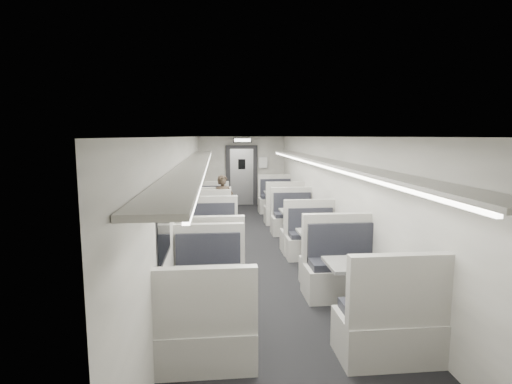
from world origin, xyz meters
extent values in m
cube|color=black|center=(0.00, 0.00, -0.06)|extent=(3.00, 12.00, 0.12)
cube|color=white|center=(0.00, 0.00, 2.46)|extent=(3.00, 12.00, 0.12)
cube|color=silver|center=(0.00, 6.06, 1.20)|extent=(3.00, 0.12, 2.40)
cube|color=silver|center=(0.00, -6.06, 1.20)|extent=(3.00, 0.12, 2.40)
cube|color=silver|center=(-1.56, 0.00, 1.20)|extent=(0.12, 12.00, 2.40)
cube|color=silver|center=(1.56, 0.00, 1.20)|extent=(0.12, 12.00, 2.40)
cube|color=#ACADA2|center=(-1.00, 2.38, 0.21)|extent=(0.98, 0.55, 0.42)
cube|color=#21212C|center=(-1.00, 2.41, 0.46)|extent=(0.87, 0.44, 0.09)
cube|color=#ACADA2|center=(-1.00, 2.18, 0.74)|extent=(0.98, 0.11, 0.65)
cube|color=#ACADA2|center=(-1.00, 3.83, 0.21)|extent=(0.98, 0.55, 0.42)
cube|color=#21212C|center=(-1.00, 3.80, 0.46)|extent=(0.87, 0.44, 0.09)
cube|color=#ACADA2|center=(-1.00, 4.03, 0.74)|extent=(0.98, 0.11, 0.65)
cylinder|color=#B0B0B2|center=(-1.00, 3.11, 0.32)|extent=(0.09, 0.09, 0.64)
cylinder|color=#B0B0B2|center=(-1.00, 3.11, 0.01)|extent=(0.33, 0.33, 0.03)
cube|color=gray|center=(-1.00, 3.11, 0.68)|extent=(0.82, 0.56, 0.04)
cube|color=#ACADA2|center=(-1.00, 0.68, 0.22)|extent=(1.02, 0.57, 0.43)
cube|color=#21212C|center=(-1.00, 0.71, 0.48)|extent=(0.90, 0.45, 0.10)
cube|color=#ACADA2|center=(-1.00, 0.47, 0.77)|extent=(1.02, 0.12, 0.67)
cube|color=#ACADA2|center=(-1.00, 2.17, 0.22)|extent=(1.02, 0.57, 0.43)
cube|color=#21212C|center=(-1.00, 2.15, 0.48)|extent=(0.90, 0.45, 0.10)
cube|color=#ACADA2|center=(-1.00, 2.38, 0.77)|extent=(1.02, 0.12, 0.67)
cylinder|color=#B0B0B2|center=(-1.00, 1.43, 0.33)|extent=(0.10, 0.10, 0.66)
cylinder|color=#B0B0B2|center=(-1.00, 1.43, 0.01)|extent=(0.35, 0.35, 0.03)
cube|color=gray|center=(-1.00, 1.43, 0.70)|extent=(0.84, 0.58, 0.04)
cube|color=#ACADA2|center=(-1.00, -1.67, 0.23)|extent=(1.11, 0.62, 0.47)
cube|color=#21212C|center=(-1.00, -1.64, 0.52)|extent=(0.98, 0.49, 0.10)
cube|color=#ACADA2|center=(-1.00, -1.89, 0.84)|extent=(1.11, 0.13, 0.73)
cube|color=#ACADA2|center=(-1.00, -0.04, 0.23)|extent=(1.11, 0.62, 0.47)
cube|color=#21212C|center=(-1.00, -0.07, 0.52)|extent=(0.98, 0.49, 0.10)
cube|color=#ACADA2|center=(-1.00, 0.19, 0.84)|extent=(1.11, 0.13, 0.73)
cylinder|color=#B0B0B2|center=(-1.00, -0.85, 0.36)|extent=(0.10, 0.10, 0.72)
cylinder|color=#B0B0B2|center=(-1.00, -0.85, 0.02)|extent=(0.38, 0.38, 0.03)
cube|color=gray|center=(-1.00, -0.85, 0.76)|extent=(0.92, 0.63, 0.04)
cube|color=#ACADA2|center=(-1.00, -3.90, 0.22)|extent=(1.05, 0.59, 0.45)
cube|color=#21212C|center=(-1.00, -3.87, 0.50)|extent=(0.93, 0.47, 0.10)
cube|color=#ACADA2|center=(-1.00, -4.12, 0.79)|extent=(1.05, 0.12, 0.70)
cube|color=#ACADA2|center=(-1.00, -2.35, 0.22)|extent=(1.05, 0.59, 0.45)
cube|color=#21212C|center=(-1.00, -2.38, 0.50)|extent=(0.93, 0.47, 0.10)
cube|color=#ACADA2|center=(-1.00, -2.14, 0.79)|extent=(1.05, 0.12, 0.70)
cylinder|color=#B0B0B2|center=(-1.00, -3.13, 0.34)|extent=(0.10, 0.10, 0.69)
cylinder|color=#B0B0B2|center=(-1.00, -3.13, 0.01)|extent=(0.36, 0.36, 0.03)
cube|color=gray|center=(-1.00, -3.13, 0.72)|extent=(0.87, 0.60, 0.04)
cube|color=#ACADA2|center=(1.00, 2.90, 0.23)|extent=(1.09, 0.61, 0.46)
cube|color=#21212C|center=(1.00, 2.93, 0.52)|extent=(0.97, 0.49, 0.10)
cube|color=#ACADA2|center=(1.00, 2.68, 0.83)|extent=(1.09, 0.12, 0.72)
cube|color=#ACADA2|center=(1.00, 4.51, 0.23)|extent=(1.09, 0.61, 0.46)
cube|color=#21212C|center=(1.00, 4.48, 0.52)|extent=(0.97, 0.49, 0.10)
cube|color=#ACADA2|center=(1.00, 4.74, 0.83)|extent=(1.09, 0.12, 0.72)
cylinder|color=#B0B0B2|center=(1.00, 3.71, 0.36)|extent=(0.10, 0.10, 0.71)
cylinder|color=#B0B0B2|center=(1.00, 3.71, 0.02)|extent=(0.37, 0.37, 0.03)
cube|color=gray|center=(1.00, 3.71, 0.75)|extent=(0.91, 0.62, 0.04)
cube|color=#ACADA2|center=(1.00, 0.11, 0.22)|extent=(1.05, 0.59, 0.45)
cube|color=#21212C|center=(1.00, 0.14, 0.50)|extent=(0.94, 0.47, 0.10)
cube|color=#ACADA2|center=(1.00, -0.10, 0.80)|extent=(1.05, 0.12, 0.70)
cube|color=#ACADA2|center=(1.00, 1.66, 0.22)|extent=(1.05, 0.59, 0.45)
cube|color=#21212C|center=(1.00, 1.63, 0.50)|extent=(0.94, 0.47, 0.10)
cube|color=#ACADA2|center=(1.00, 1.88, 0.80)|extent=(1.05, 0.12, 0.70)
cylinder|color=#B0B0B2|center=(1.00, 0.89, 0.34)|extent=(0.10, 0.10, 0.69)
cylinder|color=#B0B0B2|center=(1.00, 0.89, 0.01)|extent=(0.36, 0.36, 0.03)
cube|color=gray|center=(1.00, 0.89, 0.73)|extent=(0.88, 0.60, 0.04)
cube|color=#ACADA2|center=(1.00, -1.80, 0.22)|extent=(1.02, 0.57, 0.43)
cube|color=#21212C|center=(1.00, -1.77, 0.48)|extent=(0.90, 0.45, 0.10)
cube|color=#ACADA2|center=(1.00, -2.01, 0.77)|extent=(1.02, 0.12, 0.67)
cube|color=#ACADA2|center=(1.00, -0.30, 0.22)|extent=(1.02, 0.57, 0.43)
cube|color=#21212C|center=(1.00, -0.33, 0.48)|extent=(0.90, 0.45, 0.10)
cube|color=#ACADA2|center=(1.00, -0.09, 0.77)|extent=(1.02, 0.12, 0.67)
cylinder|color=#B0B0B2|center=(1.00, -1.05, 0.33)|extent=(0.10, 0.10, 0.66)
cylinder|color=#B0B0B2|center=(1.00, -1.05, 0.01)|extent=(0.35, 0.35, 0.03)
cube|color=gray|center=(1.00, -1.05, 0.70)|extent=(0.85, 0.58, 0.04)
cube|color=#ACADA2|center=(1.00, -3.96, 0.24)|extent=(1.14, 0.63, 0.48)
cube|color=#21212C|center=(1.00, -3.92, 0.54)|extent=(1.01, 0.51, 0.11)
cube|color=#ACADA2|center=(1.00, -4.19, 0.86)|extent=(1.14, 0.13, 0.75)
cube|color=#ACADA2|center=(1.00, -2.28, 0.24)|extent=(1.14, 0.63, 0.48)
cube|color=#21212C|center=(1.00, -2.31, 0.54)|extent=(1.01, 0.51, 0.11)
cube|color=#ACADA2|center=(1.00, -2.05, 0.86)|extent=(1.14, 0.13, 0.75)
cylinder|color=#B0B0B2|center=(1.00, -3.12, 0.37)|extent=(0.11, 0.11, 0.74)
cylinder|color=#B0B0B2|center=(1.00, -3.12, 0.02)|extent=(0.39, 0.39, 0.03)
cube|color=gray|center=(1.00, -3.12, 0.79)|extent=(0.95, 0.65, 0.04)
imported|color=black|center=(-0.71, 2.28, 0.71)|extent=(0.57, 0.43, 1.42)
cube|color=black|center=(-1.49, 3.40, 1.35)|extent=(0.02, 1.18, 0.84)
cube|color=black|center=(-1.49, 1.20, 1.35)|extent=(0.02, 1.18, 0.84)
cube|color=black|center=(-1.49, -1.00, 1.35)|extent=(0.02, 1.18, 0.84)
cube|color=black|center=(-1.49, -3.20, 1.35)|extent=(0.02, 1.18, 0.84)
cube|color=#ACADA2|center=(-1.26, -0.30, 1.92)|extent=(0.46, 10.40, 0.05)
cube|color=white|center=(-1.06, -0.30, 1.87)|extent=(0.05, 10.20, 0.04)
cube|color=#ACADA2|center=(1.26, -0.30, 1.92)|extent=(0.46, 10.40, 0.05)
cube|color=white|center=(1.06, -0.30, 1.87)|extent=(0.05, 10.20, 0.04)
cube|color=black|center=(0.00, 5.94, 1.05)|extent=(1.10, 0.10, 2.10)
cube|color=#B0B0B2|center=(0.00, 5.91, 1.00)|extent=(0.80, 0.05, 1.95)
cube|color=black|center=(0.00, 5.87, 1.45)|extent=(0.25, 0.02, 0.35)
cube|color=black|center=(0.00, 5.45, 2.28)|extent=(0.62, 0.10, 0.16)
cube|color=white|center=(0.00, 5.39, 2.28)|extent=(0.54, 0.02, 0.10)
cube|color=white|center=(0.75, 5.92, 1.50)|extent=(0.32, 0.02, 0.40)
camera|label=1|loc=(-0.86, -7.90, 2.41)|focal=28.00mm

